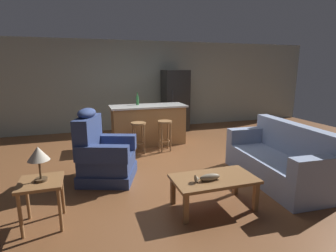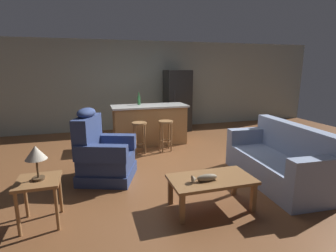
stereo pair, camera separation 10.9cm
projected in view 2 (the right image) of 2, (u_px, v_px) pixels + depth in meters
ground_plane at (165, 162)px, 5.20m from camera, size 12.00×12.00×0.00m
back_wall at (136, 86)px, 7.84m from camera, size 12.00×0.05×2.60m
coffee_table at (211, 182)px, 3.44m from camera, size 1.10×0.60×0.42m
fish_figurine at (205, 178)px, 3.32m from camera, size 0.34×0.10×0.10m
couch at (280, 162)px, 4.25m from camera, size 0.95×1.95×0.94m
recliner_near_lamp at (102, 154)px, 4.35m from camera, size 1.08×1.08×1.20m
end_table at (39, 188)px, 3.06m from camera, size 0.48×0.48×0.56m
table_lamp at (36, 154)px, 2.97m from camera, size 0.24×0.24×0.41m
kitchen_island at (150, 124)px, 6.36m from camera, size 1.80×0.70×0.95m
bar_stool_left at (139, 132)px, 5.67m from camera, size 0.32×0.32×0.68m
bar_stool_right at (166, 130)px, 5.83m from camera, size 0.32×0.32×0.68m
refrigerator at (177, 101)px, 7.70m from camera, size 0.70×0.69×1.76m
bottle_tall_green at (139, 100)px, 6.31m from camera, size 0.07×0.07×0.30m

